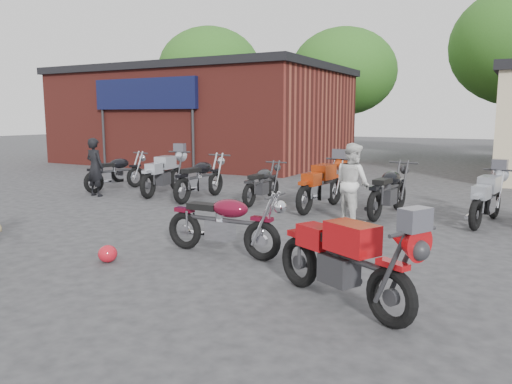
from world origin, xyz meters
The scene contains 16 objects.
ground centered at (0.00, 0.00, 0.00)m, with size 90.00×90.00×0.00m, color #2C2C2E.
brick_building centered at (-9.00, 14.00, 2.00)m, with size 12.00×8.00×4.00m, color maroon.
tree_0 centered at (-14.00, 22.00, 4.10)m, with size 6.56×6.56×8.20m, color #275316, non-canonical shape.
tree_1 centered at (-5.00, 22.00, 3.70)m, with size 5.92×5.92×7.40m, color #275316, non-canonical shape.
vintage_motorcycle centered at (0.36, 0.87, 0.57)m, with size 1.96×0.65×1.13m, color #5C0B1E, non-canonical shape.
sportbike centered at (2.67, -0.28, 0.60)m, with size 2.05×0.68×1.19m, color red, non-canonical shape.
helmet centered at (-0.95, -0.29, 0.13)m, with size 0.28×0.28×0.26m, color red.
person_dark centered at (-5.77, 4.10, 0.78)m, with size 0.57×0.37×1.57m, color black.
person_light centered at (1.34, 4.19, 0.81)m, with size 0.78×0.61×1.62m, color silver.
row_bike_0 centered at (-6.05, 5.17, 0.58)m, with size 2.01×0.66×1.16m, color black, non-canonical shape.
row_bike_1 centered at (-4.36, 5.24, 0.62)m, with size 2.15×0.71×1.25m, color #9CA0AA, non-canonical shape.
row_bike_2 centered at (-2.96, 5.00, 0.61)m, with size 2.12×0.70×1.23m, color black, non-canonical shape.
row_bike_3 centered at (-1.33, 5.32, 0.53)m, with size 1.84×0.61×1.07m, color black, non-canonical shape.
row_bike_4 centered at (0.29, 5.17, 0.62)m, with size 2.14×0.71×1.24m, color #A2300D, non-canonical shape.
row_bike_5 centered at (1.83, 5.23, 0.61)m, with size 2.10×0.69×1.22m, color black, non-canonical shape.
row_bike_6 centered at (3.76, 5.28, 0.57)m, with size 1.98×0.65×1.15m, color #8D929A, non-canonical shape.
Camera 1 is at (4.41, -5.52, 2.16)m, focal length 35.00 mm.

